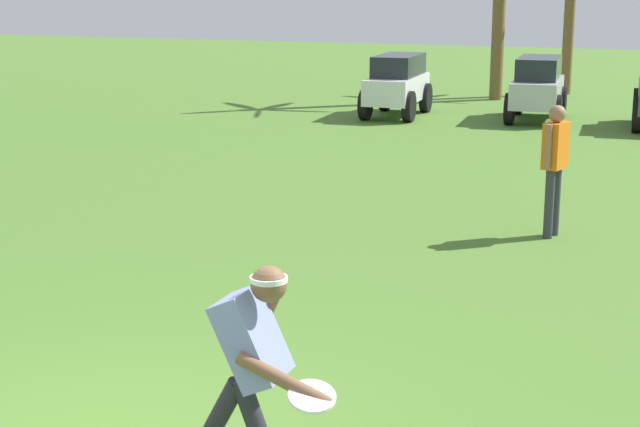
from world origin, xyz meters
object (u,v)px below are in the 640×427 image
at_px(frisbee_in_flight, 312,396).
at_px(teammate_near_sideline, 555,158).
at_px(frisbee_thrower, 251,366).
at_px(parked_car_slot_b, 538,86).
at_px(parked_car_slot_a, 397,83).

relative_size(frisbee_in_flight, teammate_near_sideline, 0.23).
bearing_deg(frisbee_thrower, teammate_near_sideline, 82.81).
bearing_deg(parked_car_slot_b, teammate_near_sideline, -80.50).
xyz_separation_m(teammate_near_sideline, parked_car_slot_b, (-1.66, 9.91, -0.22)).
bearing_deg(frisbee_in_flight, frisbee_thrower, 156.02).
bearing_deg(parked_car_slot_a, parked_car_slot_b, 8.11).
height_order(frisbee_thrower, teammate_near_sideline, teammate_near_sideline).
height_order(frisbee_in_flight, parked_car_slot_a, parked_car_slot_a).
relative_size(frisbee_thrower, frisbee_in_flight, 3.86).
xyz_separation_m(teammate_near_sideline, parked_car_slot_a, (-4.67, 9.48, -0.22)).
bearing_deg(frisbee_in_flight, parked_car_slot_a, 104.70).
xyz_separation_m(frisbee_thrower, parked_car_slot_a, (-3.83, 16.13, -0.07)).
distance_m(frisbee_thrower, teammate_near_sideline, 6.70).
bearing_deg(parked_car_slot_a, teammate_near_sideline, -63.80).
distance_m(frisbee_thrower, parked_car_slot_b, 16.58).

